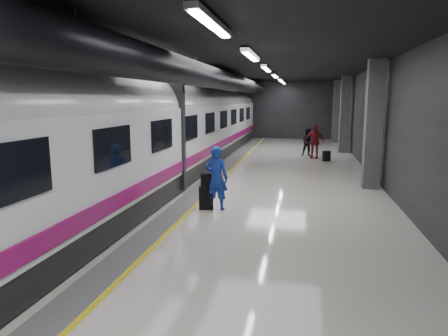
{
  "coord_description": "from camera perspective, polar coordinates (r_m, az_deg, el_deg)",
  "views": [
    {
      "loc": [
        2.13,
        -12.76,
        3.15
      ],
      "look_at": [
        -0.08,
        -1.57,
        1.18
      ],
      "focal_mm": 32.0,
      "sensor_mm": 36.0,
      "label": 1
    }
  ],
  "objects": [
    {
      "name": "ground",
      "position": [
        13.32,
        1.63,
        -3.87
      ],
      "size": [
        40.0,
        40.0,
        0.0
      ],
      "primitive_type": "plane",
      "color": "silver",
      "rests_on": "ground"
    },
    {
      "name": "platform_hall",
      "position": [
        13.94,
        1.19,
        11.41
      ],
      "size": [
        10.02,
        40.02,
        4.51
      ],
      "color": "black",
      "rests_on": "ground"
    },
    {
      "name": "train",
      "position": [
        13.89,
        -11.71,
        5.15
      ],
      "size": [
        3.05,
        38.0,
        4.05
      ],
      "color": "black",
      "rests_on": "ground"
    },
    {
      "name": "traveler_main",
      "position": [
        11.41,
        -1.09,
        -1.43
      ],
      "size": [
        0.71,
        0.51,
        1.85
      ],
      "primitive_type": "imported",
      "rotation": [
        0.0,
        0.0,
        3.04
      ],
      "color": "blue",
      "rests_on": "ground"
    },
    {
      "name": "suitcase_main",
      "position": [
        11.58,
        -2.58,
        -4.28
      ],
      "size": [
        0.45,
        0.34,
        0.66
      ],
      "primitive_type": "cube",
      "rotation": [
        0.0,
        0.0,
        0.24
      ],
      "color": "black",
      "rests_on": "ground"
    },
    {
      "name": "shoulder_bag",
      "position": [
        11.46,
        -2.59,
        -1.74
      ],
      "size": [
        0.33,
        0.26,
        0.38
      ],
      "primitive_type": "cube",
      "rotation": [
        0.0,
        0.0,
        0.44
      ],
      "color": "black",
      "rests_on": "suitcase_main"
    },
    {
      "name": "traveler_far_a",
      "position": [
        22.82,
        11.95,
        3.65
      ],
      "size": [
        0.84,
        0.7,
        1.57
      ],
      "primitive_type": "imported",
      "rotation": [
        0.0,
        0.0,
        0.15
      ],
      "color": "black",
      "rests_on": "ground"
    },
    {
      "name": "traveler_far_b",
      "position": [
        21.99,
        12.8,
        3.73
      ],
      "size": [
        1.13,
        0.62,
        1.83
      ],
      "primitive_type": "imported",
      "rotation": [
        0.0,
        0.0,
        -0.17
      ],
      "color": "maroon",
      "rests_on": "ground"
    },
    {
      "name": "suitcase_far",
      "position": [
        21.17,
        14.42,
        1.67
      ],
      "size": [
        0.42,
        0.34,
        0.53
      ],
      "primitive_type": "cube",
      "rotation": [
        0.0,
        0.0,
        0.34
      ],
      "color": "black",
      "rests_on": "ground"
    }
  ]
}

